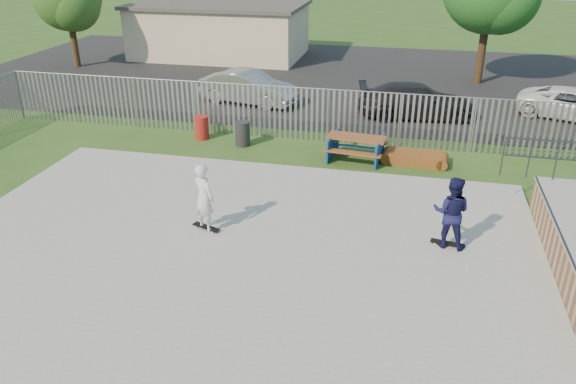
% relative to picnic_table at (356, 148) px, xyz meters
% --- Properties ---
extents(ground, '(120.00, 120.00, 0.00)m').
position_rel_picnic_table_xyz_m(ground, '(-2.25, -7.40, -0.43)').
color(ground, '#2F521C').
rests_on(ground, ground).
extents(concrete_slab, '(15.00, 12.00, 0.15)m').
position_rel_picnic_table_xyz_m(concrete_slab, '(-2.25, -7.40, -0.35)').
color(concrete_slab, gray).
rests_on(concrete_slab, ground).
extents(fence, '(26.04, 16.02, 2.00)m').
position_rel_picnic_table_xyz_m(fence, '(-1.25, -2.82, 0.57)').
color(fence, gray).
rests_on(fence, ground).
extents(picnic_table, '(2.15, 1.84, 0.84)m').
position_rel_picnic_table_xyz_m(picnic_table, '(0.00, 0.00, 0.00)').
color(picnic_table, brown).
rests_on(picnic_table, ground).
extents(funbox, '(1.92, 1.06, 0.37)m').
position_rel_picnic_table_xyz_m(funbox, '(2.01, 0.10, -0.24)').
color(funbox, brown).
rests_on(funbox, ground).
extents(trash_bin_red, '(0.53, 0.53, 0.88)m').
position_rel_picnic_table_xyz_m(trash_bin_red, '(-5.96, 0.84, 0.01)').
color(trash_bin_red, maroon).
rests_on(trash_bin_red, ground).
extents(trash_bin_grey, '(0.55, 0.55, 0.91)m').
position_rel_picnic_table_xyz_m(trash_bin_grey, '(-4.23, 0.48, 0.03)').
color(trash_bin_grey, '#242527').
rests_on(trash_bin_grey, ground).
extents(parking_lot, '(40.00, 18.00, 0.02)m').
position_rel_picnic_table_xyz_m(parking_lot, '(-2.25, 11.60, -0.42)').
color(parking_lot, black).
rests_on(parking_lot, ground).
extents(car_silver, '(4.67, 2.44, 1.47)m').
position_rel_picnic_table_xyz_m(car_silver, '(-5.56, 5.78, 0.32)').
color(car_silver, '#B1B2B6').
rests_on(car_silver, parking_lot).
extents(car_dark, '(5.12, 2.68, 1.41)m').
position_rel_picnic_table_xyz_m(car_dark, '(1.93, 5.33, 0.30)').
color(car_dark, black).
rests_on(car_dark, parking_lot).
extents(car_white, '(4.89, 3.43, 1.24)m').
position_rel_picnic_table_xyz_m(car_white, '(8.38, 6.61, 0.21)').
color(car_white, white).
rests_on(car_white, parking_lot).
extents(building, '(10.40, 6.40, 3.20)m').
position_rel_picnic_table_xyz_m(building, '(-10.25, 15.60, 1.18)').
color(building, beige).
rests_on(building, ground).
extents(skateboard_a, '(0.82, 0.32, 0.08)m').
position_rel_picnic_table_xyz_m(skateboard_a, '(2.91, -5.60, -0.24)').
color(skateboard_a, black).
rests_on(skateboard_a, concrete_slab).
extents(skateboard_b, '(0.82, 0.46, 0.08)m').
position_rel_picnic_table_xyz_m(skateboard_b, '(-3.22, -6.14, -0.24)').
color(skateboard_b, black).
rests_on(skateboard_b, concrete_slab).
extents(skater_navy, '(0.99, 0.83, 1.84)m').
position_rel_picnic_table_xyz_m(skater_navy, '(2.91, -5.60, 0.64)').
color(skater_navy, '#141540').
rests_on(skater_navy, concrete_slab).
extents(skater_white, '(0.80, 0.72, 1.84)m').
position_rel_picnic_table_xyz_m(skater_white, '(-3.22, -6.14, 0.64)').
color(skater_white, silver).
rests_on(skater_white, concrete_slab).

